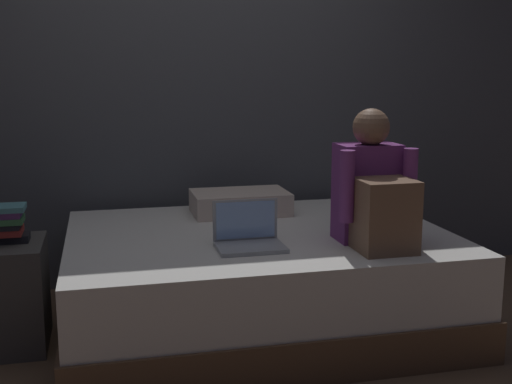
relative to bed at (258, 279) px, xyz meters
name	(u,v)px	position (x,y,z in m)	size (l,w,h in m)	color
ground_plane	(233,351)	(-0.20, -0.30, -0.26)	(8.00, 8.00, 0.00)	brown
wall_back	(193,70)	(-0.20, 0.90, 1.09)	(5.60, 0.10, 2.70)	#4C4F54
bed	(258,279)	(0.00, 0.00, 0.00)	(2.00, 1.50, 0.52)	brown
nightstand	(0,296)	(-1.30, 0.02, 0.01)	(0.44, 0.46, 0.53)	#474442
person_sitting	(374,193)	(0.49, -0.37, 0.51)	(0.39, 0.44, 0.66)	#75337A
laptop	(248,236)	(-0.12, -0.29, 0.32)	(0.32, 0.23, 0.22)	#9EA0A5
pillow	(240,202)	(0.00, 0.45, 0.33)	(0.56, 0.36, 0.13)	beige
book_stack	(2,224)	(-1.27, 0.04, 0.36)	(0.23, 0.18, 0.19)	black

